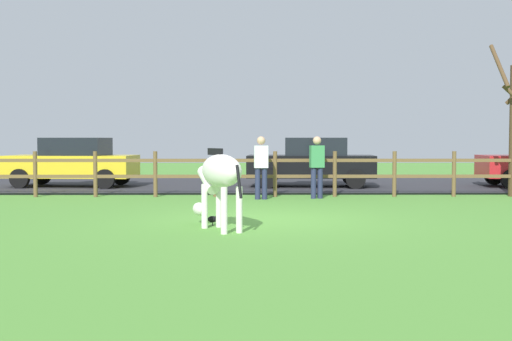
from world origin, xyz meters
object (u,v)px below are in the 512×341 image
at_px(zebra, 219,177).
at_px(parked_car_black, 312,162).
at_px(parked_car_yellow, 73,162).
at_px(visitor_right_of_tree, 261,165).
at_px(visitor_left_of_tree, 317,164).
at_px(crow_on_grass, 213,219).

height_order(zebra, parked_car_black, parked_car_black).
distance_m(parked_car_yellow, visitor_right_of_tree, 7.13).
distance_m(zebra, parked_car_yellow, 10.90).
distance_m(zebra, visitor_right_of_tree, 5.74).
relative_size(parked_car_black, visitor_left_of_tree, 2.50).
distance_m(visitor_left_of_tree, visitor_right_of_tree, 1.49).
bearing_deg(crow_on_grass, zebra, -75.42).
bearing_deg(parked_car_yellow, parked_car_black, -0.76).
relative_size(parked_car_yellow, visitor_left_of_tree, 2.52).
relative_size(zebra, visitor_right_of_tree, 1.08).
height_order(zebra, visitor_left_of_tree, visitor_left_of_tree).
relative_size(visitor_left_of_tree, visitor_right_of_tree, 1.00).
distance_m(parked_car_black, visitor_right_of_tree, 4.19).
bearing_deg(visitor_left_of_tree, parked_car_yellow, 153.45).
bearing_deg(crow_on_grass, parked_car_black, 73.65).
xyz_separation_m(parked_car_yellow, visitor_left_of_tree, (7.42, -3.71, 0.06)).
distance_m(zebra, visitor_left_of_tree, 6.33).
relative_size(crow_on_grass, visitor_right_of_tree, 0.13).
distance_m(crow_on_grass, visitor_left_of_tree, 5.95).
height_order(crow_on_grass, parked_car_yellow, parked_car_yellow).
relative_size(crow_on_grass, parked_car_black, 0.05).
bearing_deg(crow_on_grass, parked_car_yellow, 118.80).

